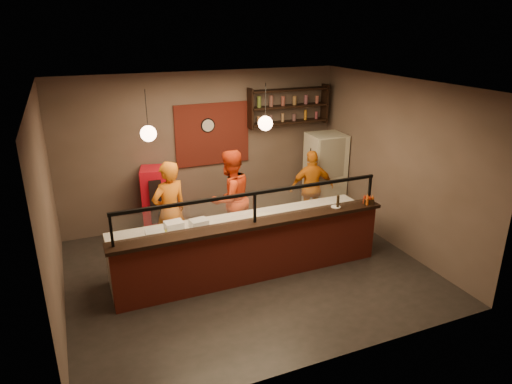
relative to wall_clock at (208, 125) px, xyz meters
name	(u,v)px	position (x,y,z in m)	size (l,w,h in m)	color
floor	(248,271)	(-0.10, -2.46, -2.10)	(6.00, 6.00, 0.00)	black
ceiling	(247,86)	(-0.10, -2.46, 1.10)	(6.00, 6.00, 0.00)	#332B28
wall_back	(203,149)	(-0.10, 0.04, -0.50)	(6.00, 6.00, 0.00)	brown
wall_left	(49,213)	(-3.10, -2.46, -0.50)	(5.00, 5.00, 0.00)	brown
wall_right	(396,164)	(2.90, -2.46, -0.50)	(5.00, 5.00, 0.00)	brown
wall_front	(328,251)	(-0.10, -4.96, -0.50)	(6.00, 6.00, 0.00)	brown
brick_patch	(212,134)	(0.10, 0.01, -0.20)	(1.60, 0.04, 1.30)	maroon
service_counter	(255,253)	(-0.10, -2.76, -1.60)	(4.60, 0.25, 1.00)	maroon
counter_ledge	(255,224)	(-0.10, -2.76, -1.07)	(4.70, 0.37, 0.06)	black
worktop_cabinet	(244,244)	(-0.10, -2.26, -1.68)	(4.60, 0.75, 0.85)	gray
worktop	(244,221)	(-0.10, -2.26, -1.23)	(4.60, 0.75, 0.05)	white
sneeze_guard	(255,204)	(-0.10, -2.76, -0.73)	(4.50, 0.05, 0.52)	white
wall_shelving	(289,106)	(1.80, -0.14, 0.30)	(1.84, 0.28, 0.85)	black
wall_clock	(208,125)	(0.00, 0.00, 0.00)	(0.30, 0.30, 0.04)	black
pendant_left	(148,133)	(-1.60, -2.26, 0.45)	(0.24, 0.24, 0.77)	black
pendant_right	(265,123)	(0.30, -2.26, 0.45)	(0.24, 0.24, 0.77)	black
cook_left	(170,212)	(-1.21, -1.50, -1.17)	(0.68, 0.45, 1.87)	orange
cook_mid	(230,199)	(-0.01, -1.34, -1.15)	(0.92, 0.72, 1.90)	red
cook_right	(312,188)	(1.92, -1.08, -1.29)	(0.95, 0.40, 1.62)	orange
fridge	(325,174)	(2.50, -0.62, -1.19)	(0.76, 0.71, 1.82)	beige
red_cooler	(158,201)	(-1.19, -0.31, -1.40)	(0.60, 0.55, 1.41)	red
pizza_dough	(265,219)	(0.25, -2.38, -1.19)	(0.56, 0.56, 0.01)	#EFE9CA
prep_tub_a	(174,226)	(-1.30, -2.21, -1.13)	(0.29, 0.23, 0.15)	white
prep_tub_b	(199,224)	(-0.90, -2.27, -1.13)	(0.28, 0.22, 0.14)	silver
prep_tub_c	(155,235)	(-1.66, -2.42, -1.13)	(0.29, 0.23, 0.15)	silver
rolling_pin	(173,229)	(-1.33, -2.22, -1.17)	(0.06, 0.06, 0.35)	yellow
condiment_caddy	(368,201)	(2.08, -2.81, -0.99)	(0.17, 0.13, 0.09)	black
pepper_mill	(338,202)	(1.48, -2.75, -0.93)	(0.05, 0.05, 0.22)	black
small_plate	(336,207)	(1.46, -2.72, -1.03)	(0.17, 0.17, 0.01)	silver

